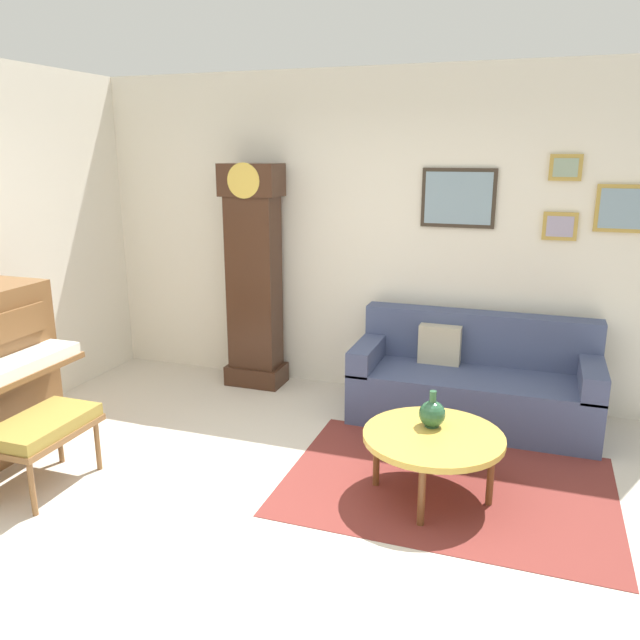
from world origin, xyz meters
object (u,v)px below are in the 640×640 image
green_jug (432,414)px  couch (473,383)px  coffee_table (433,439)px  grandfather_clock (254,283)px  piano_bench (43,429)px

green_jug → couch: bearing=83.0°
couch → coffee_table: 1.30m
coffee_table → couch: bearing=84.9°
couch → green_jug: bearing=-97.0°
grandfather_clock → coffee_table: (1.89, -1.47, -0.58)m
piano_bench → green_jug: bearing=19.5°
couch → green_jug: couch is taller
coffee_table → green_jug: 0.17m
coffee_table → green_jug: green_jug is taller
piano_bench → couch: 3.20m
grandfather_clock → green_jug: 2.35m
grandfather_clock → couch: size_ratio=1.07×
piano_bench → grandfather_clock: (0.48, 2.19, 0.56)m
grandfather_clock → couch: 2.12m
grandfather_clock → couch: (2.01, -0.18, -0.65)m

